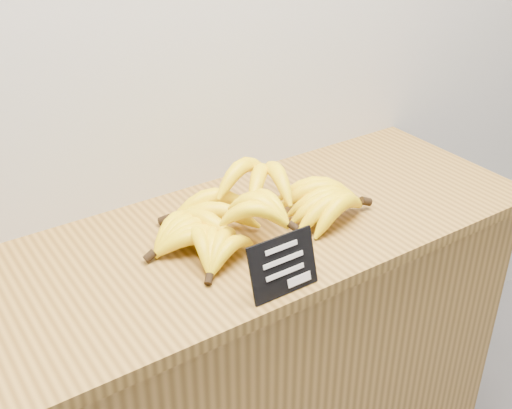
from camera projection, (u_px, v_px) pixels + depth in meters
name	position (u px, v px, depth m)	size (l,w,h in m)	color
counter	(245.00, 385.00, 1.69)	(1.35, 0.50, 0.90)	olive
counter_top	(244.00, 236.00, 1.46)	(1.42, 0.54, 0.03)	olive
chalkboard_sign	(283.00, 265.00, 1.23)	(0.15, 0.01, 0.12)	black
banana_pile	(247.00, 211.00, 1.42)	(0.54, 0.38, 0.12)	#FFE30A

